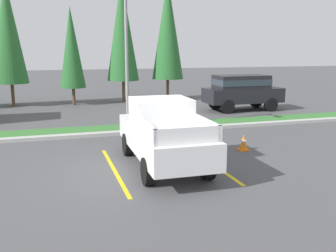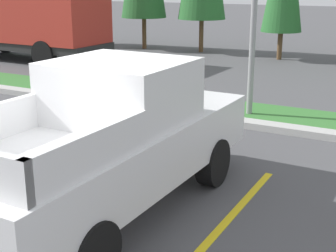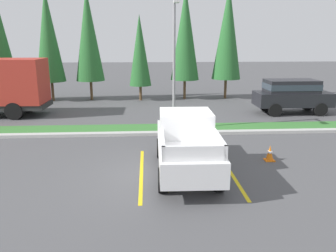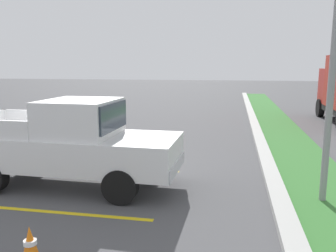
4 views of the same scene
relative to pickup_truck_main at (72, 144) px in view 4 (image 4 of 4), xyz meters
The scene contains 8 objects.
ground_plane 1.12m from the pickup_truck_main, 150.18° to the right, with size 120.00×120.00×0.00m, color #4C4C4F.
parking_line_near 1.87m from the pickup_truck_main, behind, with size 0.12×4.80×0.01m, color yellow.
parking_line_far 1.86m from the pickup_truck_main, ahead, with size 0.12×4.80×0.01m, color yellow.
curb_strip 4.90m from the pickup_truck_main, 94.32° to the left, with size 56.00×0.40×0.15m, color #B2B2AD.
grass_median 5.99m from the pickup_truck_main, 93.51° to the left, with size 56.00×1.80×0.06m, color #387533.
pickup_truck_main is the anchor object (origin of this frame).
street_light 6.12m from the pickup_truck_main, 89.79° to the left, with size 0.24×1.49×6.25m.
traffic_cone 3.52m from the pickup_truck_main, 15.45° to the left, with size 0.36×0.36×0.60m.
Camera 4 is at (7.93, 3.97, 2.89)m, focal length 37.30 mm.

